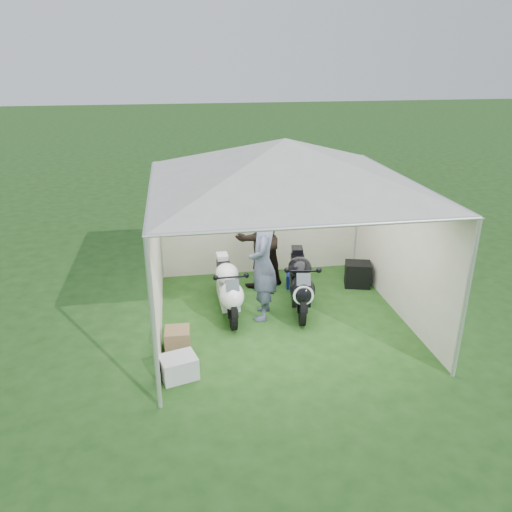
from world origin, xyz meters
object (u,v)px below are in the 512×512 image
Objects in this scene: person_dark_jacket at (259,237)px; paddock_stand at (296,281)px; motorcycle_white at (228,288)px; motorcycle_black at (300,282)px; equipment_box at (357,274)px; canopy_tent at (284,166)px; crate_0 at (179,367)px; person_blue_jacket at (263,263)px; crate_1 at (178,339)px.

paddock_stand is at bearing 139.15° from person_dark_jacket.
motorcycle_black is at bearing -2.36° from motorcycle_white.
equipment_box is (1.18, -0.11, 0.10)m from paddock_stand.
equipment_box is at bearing 29.82° from canopy_tent.
crate_0 is (-2.27, -2.52, 0.02)m from paddock_stand.
crate_0 is (-1.75, -1.44, -2.41)m from canopy_tent.
motorcycle_white is at bearing 34.49° from person_dark_jacket.
person_blue_jacket is (-0.82, -1.00, 0.83)m from paddock_stand.
canopy_tent is 15.41× the size of paddock_stand.
person_blue_jacket is (0.56, -0.19, 0.49)m from motorcycle_white.
motorcycle_black reaches higher than motorcycle_white.
person_dark_jacket is (-0.68, 0.24, 0.84)m from paddock_stand.
motorcycle_black is at bearing -99.61° from paddock_stand.
person_blue_jacket is at bearing 61.84° from person_dark_jacket.
person_dark_jacket is (0.70, 1.04, 0.49)m from motorcycle_white.
motorcycle_white is at bearing 48.11° from crate_1.
person_dark_jacket reaches higher than paddock_stand.
paddock_stand is 1.11m from person_dark_jacket.
equipment_box is 4.21m from crate_0.
motorcycle_black reaches higher than paddock_stand.
motorcycle_black is 1.53m from equipment_box.
person_dark_jacket is at bearing 126.44° from motorcycle_black.
motorcycle_white is (-0.86, 0.28, -2.09)m from canopy_tent.
equipment_box is (1.32, 0.72, -0.27)m from motorcycle_black.
motorcycle_white is 4.83× the size of paddock_stand.
canopy_tent reaches higher than paddock_stand.
person_dark_jacket is at bearing 169.45° from equipment_box.
motorcycle_black is 5.02× the size of paddock_stand.
canopy_tent is 2.90× the size of person_dark_jacket.
motorcycle_black is 1.29m from person_dark_jacket.
crate_1 is (-2.27, -1.79, 0.03)m from paddock_stand.
motorcycle_black is 0.95× the size of person_blue_jacket.
person_dark_jacket reaches higher than crate_1.
canopy_tent is 2.28m from motorcycle_white.
equipment_box reaches higher than paddock_stand.
motorcycle_black is at bearing 95.24° from person_dark_jacket.
canopy_tent is at bearing 22.09° from crate_1.
person_dark_jacket is (-0.16, 1.32, -1.60)m from canopy_tent.
crate_1 is at bearing -157.91° from canopy_tent.
person_dark_jacket reaches higher than crate_0.
crate_0 is 0.73m from crate_1.
crate_1 reaches higher than paddock_stand.
person_dark_jacket is 4.05× the size of crate_0.
motorcycle_white is at bearing -149.78° from paddock_stand.
crate_1 is at bearing -141.68° from paddock_stand.
crate_1 is (-1.45, -0.79, -0.81)m from person_blue_jacket.
equipment_box is at bearing 34.94° from crate_0.
paddock_stand is 3.39m from crate_0.
canopy_tent reaches higher than motorcycle_black.
motorcycle_white reaches higher than crate_0.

